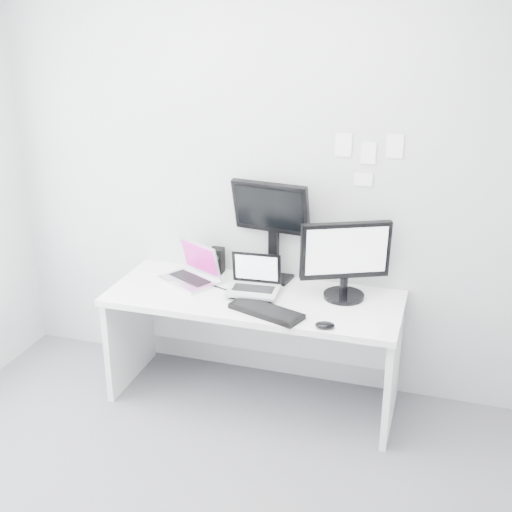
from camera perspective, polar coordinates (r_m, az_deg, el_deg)
name	(u,v)px	position (r m, az deg, el deg)	size (l,w,h in m)	color
back_wall	(270,183)	(4.18, 1.23, 6.27)	(3.60, 3.60, 0.00)	#B6B8BA
desk	(254,348)	(4.24, -0.18, -7.90)	(1.80, 0.70, 0.73)	white
macbook	(187,263)	(4.23, -5.90, -0.60)	(0.35, 0.26, 0.26)	silver
speaker	(217,260)	(4.39, -3.36, -0.38)	(0.08, 0.08, 0.17)	black
dell_laptop	(253,277)	(4.02, -0.27, -1.78)	(0.31, 0.24, 0.26)	#ADAFB4
rear_monitor	(272,229)	(4.20, 1.38, 2.31)	(0.50, 0.18, 0.67)	black
samsung_monitor	(346,260)	(3.98, 7.70, -0.31)	(0.54, 0.25, 0.50)	black
keyboard	(266,311)	(3.84, 0.88, -4.76)	(0.44, 0.16, 0.03)	black
mouse	(325,325)	(3.70, 5.93, -5.92)	(0.11, 0.07, 0.04)	black
wall_note_0	(343,145)	(4.02, 7.51, 9.44)	(0.10, 0.00, 0.14)	white
wall_note_1	(368,153)	(4.00, 9.62, 8.70)	(0.09, 0.00, 0.13)	white
wall_note_2	(395,146)	(3.98, 11.83, 9.20)	(0.10, 0.00, 0.14)	white
wall_note_3	(363,179)	(4.04, 9.20, 6.51)	(0.11, 0.00, 0.08)	white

